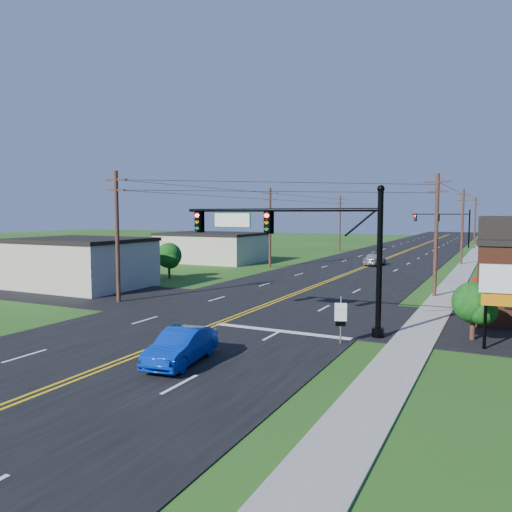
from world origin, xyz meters
The scene contains 21 objects.
ground centered at (0.00, 0.00, 0.00)m, with size 260.00×260.00×0.00m, color #214513.
road_main centered at (0.00, 50.00, 0.02)m, with size 16.00×220.00×0.04m, color black.
road_cross centered at (0.00, 12.00, 0.02)m, with size 70.00×10.00×0.04m, color black.
sidewalk centered at (10.50, 40.00, 0.04)m, with size 2.00×160.00×0.08m, color gray.
signal_mast_main centered at (4.34, 8.00, 4.75)m, with size 11.30×0.60×7.48m.
signal_mast_far centered at (4.44, 80.00, 4.55)m, with size 10.98×0.60×7.48m.
cream_bldg_near centered at (-17.00, 14.00, 2.06)m, with size 10.20×8.20×4.10m.
cream_bldg_far centered at (-19.00, 38.00, 1.86)m, with size 12.20×9.20×3.70m.
utility_pole_left_a centered at (-9.50, 10.00, 4.72)m, with size 1.80×0.28×9.00m.
utility_pole_left_b centered at (-9.50, 35.00, 4.72)m, with size 1.80×0.28×9.00m.
utility_pole_left_c centered at (-9.50, 62.00, 4.72)m, with size 1.80×0.28×9.00m.
utility_pole_right_a centered at (9.80, 22.00, 4.72)m, with size 1.80×0.28×9.00m.
utility_pole_right_b centered at (9.80, 48.00, 4.72)m, with size 1.80×0.28×9.00m.
utility_pole_right_c centered at (9.80, 78.00, 4.72)m, with size 1.80×0.28×9.00m.
shrub_corner centered at (13.00, 9.50, 1.85)m, with size 2.00×2.00×2.86m.
tree_left centered at (-14.00, 22.00, 2.16)m, with size 2.40×2.40×3.37m.
blue_car centered at (2.59, 0.12, 0.70)m, with size 1.49×4.26×1.40m, color #0831B3.
distant_car centered at (0.78, 42.12, 0.75)m, with size 1.78×4.41×1.50m, color #AAA9AE.
route_sign centered at (7.50, 5.98, 1.32)m, with size 0.54×0.22×2.27m.
stop_sign centered at (12.82, 16.98, 1.60)m, with size 0.79×0.10×2.23m.
pylon_sign centered at (14.20, 7.96, 2.83)m, with size 1.90×0.43×3.88m.
Camera 1 is at (14.12, -16.32, 6.11)m, focal length 35.00 mm.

